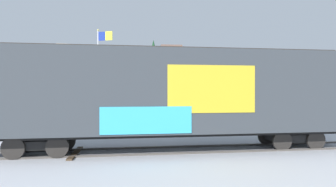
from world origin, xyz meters
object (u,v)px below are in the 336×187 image
(parked_car_black, at_px, (91,120))
(parked_car_green, at_px, (194,118))
(flagpole, at_px, (101,62))
(freight_car, at_px, (174,93))

(parked_car_black, distance_m, parked_car_green, 7.09)
(flagpole, xyz_separation_m, parked_car_green, (7.17, -7.05, -4.56))
(parked_car_green, bearing_deg, parked_car_black, 178.55)
(freight_car, bearing_deg, flagpole, 109.06)
(parked_car_black, bearing_deg, parked_car_green, -1.45)
(freight_car, height_order, parked_car_black, freight_car)
(parked_car_black, bearing_deg, flagpole, 90.71)
(parked_car_green, bearing_deg, flagpole, 135.46)
(freight_car, height_order, parked_car_green, freight_car)
(freight_car, xyz_separation_m, parked_car_green, (2.48, 6.50, -1.78))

